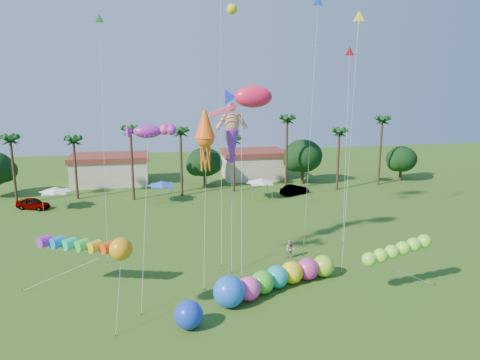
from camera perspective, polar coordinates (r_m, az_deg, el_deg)
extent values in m
plane|color=#285116|center=(33.75, 3.39, -18.96)|extent=(160.00, 160.00, 0.00)
cylinder|color=#3A2819|center=(71.53, -25.86, 0.88)|extent=(0.36, 0.36, 9.00)
cylinder|color=#3A2819|center=(70.88, -19.39, 1.14)|extent=(0.36, 0.36, 8.50)
cylinder|color=#3A2819|center=(68.01, -13.01, 1.72)|extent=(0.36, 0.36, 10.00)
cylinder|color=#3A2819|center=(69.11, -7.16, 1.92)|extent=(0.36, 0.36, 9.50)
cylinder|color=#3A2819|center=(71.17, -0.76, 1.72)|extent=(0.36, 0.36, 8.00)
cylinder|color=#3A2819|center=(71.76, 5.68, 2.97)|extent=(0.36, 0.36, 11.00)
cylinder|color=#3A2819|center=(73.68, 11.87, 2.23)|extent=(0.36, 0.36, 9.00)
cylinder|color=#3A2819|center=(78.72, 16.73, 3.18)|extent=(0.36, 0.36, 10.50)
sphere|color=#113814|center=(74.49, -4.34, 2.21)|extent=(5.46, 5.46, 5.46)
sphere|color=#113814|center=(76.86, 7.69, 2.94)|extent=(6.30, 6.30, 6.30)
sphere|color=#113814|center=(83.09, 19.09, 2.43)|extent=(5.04, 5.04, 5.04)
cube|color=beige|center=(79.61, -15.52, 0.98)|extent=(12.00, 7.00, 4.00)
cube|color=beige|center=(81.18, 1.60, 1.68)|extent=(10.00, 7.00, 4.00)
pyramid|color=white|center=(66.72, -21.60, -1.06)|extent=(3.00, 3.00, 0.60)
pyramid|color=blue|center=(66.48, -9.52, -0.36)|extent=(3.00, 3.00, 0.60)
pyramid|color=white|center=(67.25, 2.51, -0.04)|extent=(3.00, 3.00, 0.60)
imported|color=#4C4C54|center=(68.52, -23.94, -2.64)|extent=(4.79, 3.44, 1.52)
imported|color=#4C4C54|center=(70.42, 6.65, -1.19)|extent=(4.80, 3.43, 1.50)
imported|color=#A39388|center=(46.56, 6.12, -8.41)|extent=(1.15, 1.08, 1.89)
sphere|color=#FC42C0|center=(38.36, 1.03, -13.11)|extent=(1.96, 1.96, 1.96)
sphere|color=green|center=(39.45, 2.75, -12.36)|extent=(1.96, 1.96, 1.96)
sphere|color=#199FAF|center=(40.48, 4.49, -11.69)|extent=(1.96, 1.96, 1.96)
sphere|color=yellow|center=(41.42, 6.32, -11.14)|extent=(1.96, 1.96, 1.96)
sphere|color=#CE3098|center=(42.28, 8.23, -10.68)|extent=(1.96, 1.96, 1.96)
sphere|color=#97DF31|center=(43.14, 10.12, -10.26)|extent=(1.96, 1.96, 1.96)
sphere|color=blue|center=(37.29, -1.34, -13.45)|extent=(3.31, 3.31, 2.51)
sphere|color=blue|center=(34.76, -6.28, -16.03)|extent=(2.07, 2.07, 2.07)
cylinder|color=red|center=(40.27, -16.99, -8.23)|extent=(6.43, 4.58, 0.95)
cylinder|color=silver|center=(41.93, -19.97, -10.30)|extent=(8.23, 1.46, 3.69)
cylinder|color=brown|center=(44.12, -25.03, -12.07)|extent=(0.08, 0.08, 0.16)
ellipsoid|color=#84F937|center=(39.62, 15.46, -9.32)|extent=(6.54, 2.13, 1.41)
cylinder|color=silver|center=(41.98, 19.20, -10.61)|extent=(6.56, 0.71, 3.16)
cylinder|color=brown|center=(44.48, 22.57, -11.63)|extent=(0.08, 0.08, 0.16)
sphere|color=orange|center=(34.22, -14.31, -8.15)|extent=(2.03, 2.03, 1.64)
cylinder|color=silver|center=(34.60, -14.63, -13.12)|extent=(0.63, 1.72, 5.75)
cylinder|color=brown|center=(35.19, -14.96, -17.82)|extent=(0.08, 0.08, 0.16)
cylinder|color=silver|center=(43.20, -1.03, -3.02)|extent=(0.74, 3.68, 11.91)
cylinder|color=brown|center=(43.46, -1.05, -11.16)|extent=(0.08, 0.08, 0.16)
ellipsoid|color=#FB1B4B|center=(43.21, 1.63, 10.12)|extent=(5.57, 3.28, 2.20)
cylinder|color=silver|center=(42.06, 0.91, -0.78)|extent=(1.95, 4.31, 15.71)
cylinder|color=brown|center=(42.46, 0.18, -11.77)|extent=(0.08, 0.08, 0.16)
cylinder|color=silver|center=(44.75, -2.34, 7.27)|extent=(1.18, 6.57, 26.84)
cylinder|color=brown|center=(44.86, -2.28, -10.38)|extent=(0.08, 0.08, 0.16)
cone|color=orange|center=(41.83, -4.27, 5.04)|extent=(1.93, 1.93, 5.15)
cylinder|color=silver|center=(40.64, -4.35, -3.94)|extent=(0.93, 5.02, 12.12)
cylinder|color=brown|center=(40.47, -4.44, -13.11)|extent=(0.08, 0.08, 0.16)
ellipsoid|color=purple|center=(37.82, -11.18, 5.84)|extent=(4.37, 3.27, 1.51)
cylinder|color=silver|center=(36.95, -11.56, -4.93)|extent=(1.09, 4.69, 13.32)
cylinder|color=brown|center=(37.38, -11.95, -15.71)|extent=(0.08, 0.08, 0.16)
cone|color=red|center=(53.75, 13.22, 14.92)|extent=(1.35, 0.42, 1.33)
cylinder|color=silver|center=(51.70, 12.81, 3.90)|extent=(1.87, 4.90, 20.00)
cylinder|color=brown|center=(51.65, 12.40, -7.48)|extent=(0.08, 0.08, 0.16)
cone|color=yellow|center=(44.82, 14.28, 18.62)|extent=(1.13, 0.85, 1.18)
cylinder|color=silver|center=(43.04, 13.25, 3.84)|extent=(1.99, 3.58, 22.57)
cylinder|color=brown|center=(44.23, 12.26, -11.03)|extent=(0.08, 0.08, 0.16)
cone|color=#34E043|center=(48.63, -16.75, 18.23)|extent=(1.04, 0.64, 1.05)
cylinder|color=silver|center=(46.61, -16.30, 4.46)|extent=(0.34, 4.49, 22.76)
cylinder|color=brown|center=(47.40, -15.86, -9.57)|extent=(0.08, 0.08, 0.16)
cone|color=#1C58FF|center=(50.96, 9.49, 20.62)|extent=(1.34, 0.32, 1.33)
cylinder|color=silver|center=(48.93, 8.61, 6.42)|extent=(1.86, 3.32, 24.80)
cylinder|color=brown|center=(50.02, 7.77, -7.97)|extent=(0.08, 0.08, 0.16)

